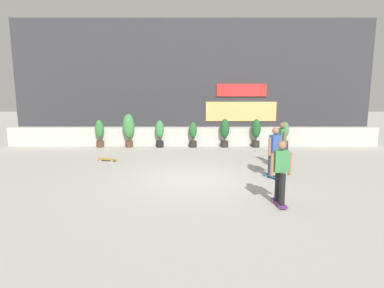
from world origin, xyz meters
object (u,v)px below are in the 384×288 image
potted_plant_4 (224,131)px  potted_plant_6 (284,134)px  potted_plant_1 (128,128)px  potted_plant_3 (192,134)px  skater_far_left (280,170)px  skater_by_wall_left (274,150)px  skater_foreground (280,143)px  potted_plant_5 (255,131)px  skateboard_near_camera (106,159)px  potted_plant_2 (159,132)px  potted_plant_0 (98,132)px

potted_plant_4 → potted_plant_6: bearing=0.0°
potted_plant_4 → potted_plant_6: potted_plant_4 is taller
potted_plant_1 → potted_plant_4: bearing=-0.0°
potted_plant_1 → potted_plant_3: (3.06, 0.00, -0.30)m
potted_plant_1 → skater_far_left: size_ratio=0.94×
potted_plant_1 → skater_far_left: 9.53m
skater_by_wall_left → skater_foreground: (0.57, 1.37, 0.00)m
potted_plant_1 → potted_plant_4: 4.57m
potted_plant_5 → potted_plant_1: bearing=180.0°
potted_plant_4 → skater_by_wall_left: (1.12, -5.43, 0.17)m
skater_by_wall_left → potted_plant_5: bearing=86.1°
potted_plant_4 → potted_plant_5: 1.49m
potted_plant_1 → potted_plant_6: (7.44, 0.00, -0.28)m
skater_by_wall_left → skateboard_near_camera: (-6.08, 2.55, -0.88)m
potted_plant_1 → skater_foreground: size_ratio=0.94×
potted_plant_1 → skater_far_left: skater_far_left is taller
skater_by_wall_left → potted_plant_1: bearing=136.3°
potted_plant_1 → potted_plant_5: (6.07, 0.00, -0.18)m
potted_plant_2 → potted_plant_6: potted_plant_2 is taller
skater_far_left → skater_by_wall_left: bearing=80.5°
potted_plant_6 → skater_by_wall_left: (-1.75, -5.43, 0.28)m
skater_far_left → potted_plant_0: bearing=130.0°
potted_plant_5 → potted_plant_6: potted_plant_5 is taller
skater_foreground → potted_plant_2: bearing=139.7°
potted_plant_5 → skater_far_left: 7.98m
potted_plant_1 → potted_plant_4: size_ratio=1.17×
potted_plant_5 → skateboard_near_camera: potted_plant_5 is taller
skater_foreground → skater_by_wall_left: bearing=-112.5°
potted_plant_3 → skater_foreground: skater_foreground is taller
potted_plant_6 → potted_plant_2: bearing=180.0°
potted_plant_6 → skater_foreground: size_ratio=0.72×
skater_by_wall_left → skater_far_left: size_ratio=1.00×
potted_plant_0 → potted_plant_4: bearing=-0.0°
potted_plant_2 → skateboard_near_camera: potted_plant_2 is taller
skater_by_wall_left → skater_far_left: (-0.42, -2.51, 0.00)m
potted_plant_1 → potted_plant_4: (4.57, -0.00, -0.16)m
potted_plant_3 → potted_plant_6: potted_plant_6 is taller
skater_by_wall_left → skater_foreground: same height
potted_plant_2 → potted_plant_5: 4.60m
potted_plant_6 → skater_foreground: skater_foreground is taller
potted_plant_6 → skater_far_left: size_ratio=0.72×
potted_plant_2 → skater_far_left: (3.80, -7.94, 0.23)m
potted_plant_2 → potted_plant_4: bearing=-0.0°
potted_plant_3 → potted_plant_4: 1.52m
potted_plant_4 → skater_far_left: (0.70, -7.94, 0.17)m
potted_plant_1 → skater_by_wall_left: skater_by_wall_left is taller
skater_foreground → potted_plant_5: bearing=92.8°
potted_plant_0 → skater_far_left: skater_far_left is taller
skater_far_left → skater_foreground: 4.00m
potted_plant_0 → skater_far_left: 10.37m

